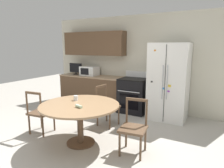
% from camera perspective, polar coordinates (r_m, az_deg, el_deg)
% --- Properties ---
extents(ground_plane, '(14.00, 14.00, 0.00)m').
position_cam_1_polar(ground_plane, '(3.82, -10.15, -16.90)').
color(ground_plane, '#B2ADA3').
extents(back_wall, '(5.20, 0.44, 2.60)m').
position_cam_1_polar(back_wall, '(5.77, 3.37, 7.46)').
color(back_wall, beige).
rests_on(back_wall, ground_plane).
extents(kitchen_counter, '(2.00, 0.64, 0.90)m').
position_cam_1_polar(kitchen_counter, '(6.09, -5.68, -1.76)').
color(kitchen_counter, brown).
rests_on(kitchen_counter, ground_plane).
extents(refrigerator, '(0.88, 0.78, 1.84)m').
position_cam_1_polar(refrigerator, '(5.00, 15.90, 0.63)').
color(refrigerator, white).
rests_on(refrigerator, ground_plane).
extents(oven_range, '(0.73, 0.68, 1.08)m').
position_cam_1_polar(oven_range, '(5.43, 6.21, -3.14)').
color(oven_range, black).
rests_on(oven_range, ground_plane).
extents(microwave, '(0.49, 0.39, 0.27)m').
position_cam_1_polar(microwave, '(6.06, -6.43, 3.76)').
color(microwave, white).
rests_on(microwave, kitchen_counter).
extents(countertop_tv, '(0.44, 0.16, 0.35)m').
position_cam_1_polar(countertop_tv, '(6.33, -10.34, 4.43)').
color(countertop_tv, black).
rests_on(countertop_tv, kitchen_counter).
extents(dining_table, '(1.42, 1.42, 0.75)m').
position_cam_1_polar(dining_table, '(3.65, -9.18, -7.45)').
color(dining_table, '#997551').
rests_on(dining_table, ground_plane).
extents(dining_chair_far, '(0.47, 0.47, 0.90)m').
position_cam_1_polar(dining_chair_far, '(4.50, -1.43, -6.42)').
color(dining_chair_far, brown).
rests_on(dining_chair_far, ground_plane).
extents(dining_chair_right, '(0.47, 0.47, 0.90)m').
position_cam_1_polar(dining_chair_right, '(3.39, 6.19, -12.40)').
color(dining_chair_right, brown).
rests_on(dining_chair_right, ground_plane).
extents(dining_chair_left, '(0.46, 0.46, 0.90)m').
position_cam_1_polar(dining_chair_left, '(4.34, -19.81, -7.72)').
color(dining_chair_left, brown).
rests_on(dining_chair_left, ground_plane).
extents(candle_glass, '(0.08, 0.08, 0.09)m').
position_cam_1_polar(candle_glass, '(3.87, -10.31, -4.04)').
color(candle_glass, silver).
rests_on(candle_glass, dining_table).
extents(folded_napkin, '(0.15, 0.09, 0.05)m').
position_cam_1_polar(folded_napkin, '(3.41, -9.47, -6.29)').
color(folded_napkin, beige).
rests_on(folded_napkin, dining_table).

